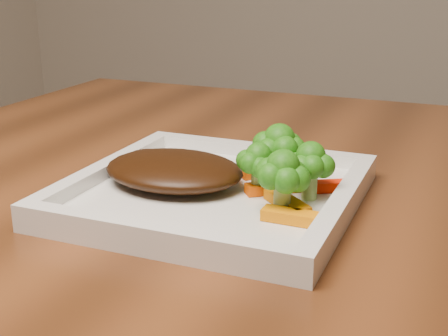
% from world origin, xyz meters
% --- Properties ---
extents(plate, '(0.27, 0.27, 0.01)m').
position_xyz_m(plate, '(-0.22, 0.03, 0.76)').
color(plate, white).
rests_on(plate, dining_table).
extents(steak, '(0.15, 0.12, 0.03)m').
position_xyz_m(steak, '(-0.27, 0.03, 0.78)').
color(steak, black).
rests_on(steak, plate).
extents(broccoli_0, '(0.07, 0.07, 0.07)m').
position_xyz_m(broccoli_0, '(-0.17, 0.07, 0.80)').
color(broccoli_0, '#106413').
rests_on(broccoli_0, plate).
extents(broccoli_1, '(0.07, 0.07, 0.06)m').
position_xyz_m(broccoli_1, '(-0.13, 0.05, 0.79)').
color(broccoli_1, '#186B11').
rests_on(broccoli_1, plate).
extents(broccoli_2, '(0.07, 0.07, 0.06)m').
position_xyz_m(broccoli_2, '(-0.14, 0.00, 0.79)').
color(broccoli_2, '#1C7213').
rests_on(broccoli_2, plate).
extents(broccoli_3, '(0.06, 0.06, 0.06)m').
position_xyz_m(broccoli_3, '(-0.18, 0.04, 0.79)').
color(broccoli_3, '#3C7413').
rests_on(broccoli_3, plate).
extents(carrot_1, '(0.06, 0.02, 0.01)m').
position_xyz_m(carrot_1, '(-0.12, -0.02, 0.77)').
color(carrot_1, orange).
rests_on(carrot_1, plate).
extents(carrot_3, '(0.05, 0.04, 0.01)m').
position_xyz_m(carrot_3, '(-0.12, 0.07, 0.77)').
color(carrot_3, '#FF2204').
rests_on(carrot_3, plate).
extents(carrot_4, '(0.04, 0.04, 0.01)m').
position_xyz_m(carrot_4, '(-0.19, 0.09, 0.77)').
color(carrot_4, '#FC5104').
rests_on(carrot_4, plate).
extents(carrot_5, '(0.06, 0.05, 0.01)m').
position_xyz_m(carrot_5, '(-0.14, 0.01, 0.77)').
color(carrot_5, '#CC6B03').
rests_on(carrot_5, plate).
extents(carrot_6, '(0.05, 0.05, 0.01)m').
position_xyz_m(carrot_6, '(-0.17, 0.05, 0.77)').
color(carrot_6, '#E44D03').
rests_on(carrot_6, plate).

